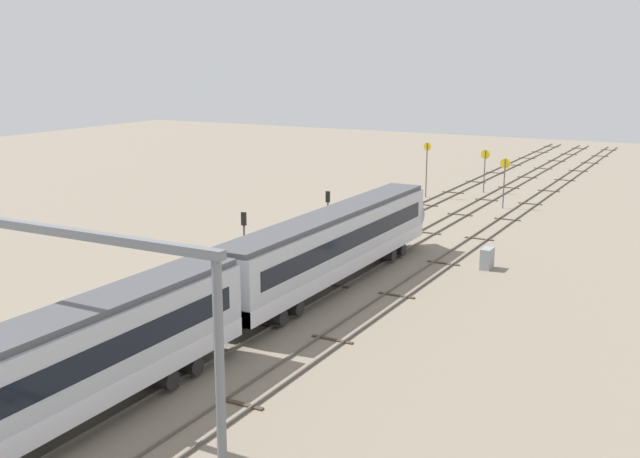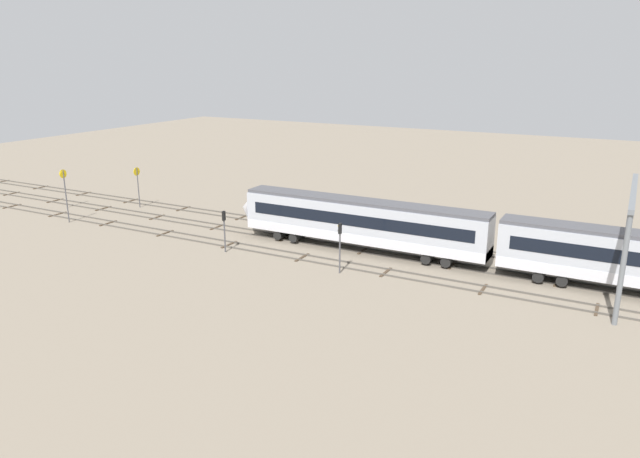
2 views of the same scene
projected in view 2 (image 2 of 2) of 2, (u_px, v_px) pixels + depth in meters
The scene contains 11 objects.
ground_plane at pixel (363, 251), 56.34m from camera, with size 197.53×197.53×0.00m, color gray.
track_near_foreground at pixel (382, 238), 60.15m from camera, with size 181.53×2.40×0.16m.
track_with_train at pixel (363, 250), 56.32m from camera, with size 181.53×2.40×0.16m.
track_middle at pixel (342, 264), 52.49m from camera, with size 181.53×2.40×0.16m.
overhead_gantry at pixel (630, 218), 44.91m from camera, with size 0.40×14.17×8.21m.
speed_sign_mid_trackside at pixel (65, 190), 65.10m from camera, with size 0.14×0.83×5.84m.
speed_sign_far_trackside at pixel (64, 182), 71.73m from camera, with size 0.14×1.00×4.72m.
speed_sign_distant_end at pixel (138, 181), 71.80m from camera, with size 0.14×1.01×4.95m.
signal_light_trackside_approach at pixel (224, 225), 55.33m from camera, with size 0.31×0.32×3.98m.
signal_light_trackside_departure at pixel (340, 241), 49.78m from camera, with size 0.31×0.32×4.40m.
relay_cabinet at pixel (319, 214), 66.64m from camera, with size 1.33×0.69×1.48m.
Camera 2 is at (-21.64, 49.14, 17.68)m, focal length 33.30 mm.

